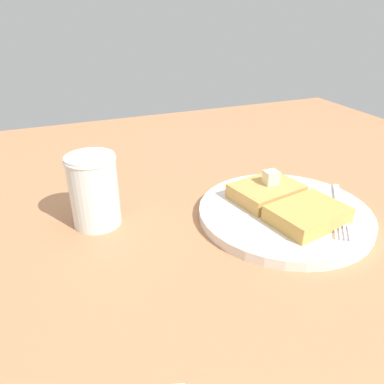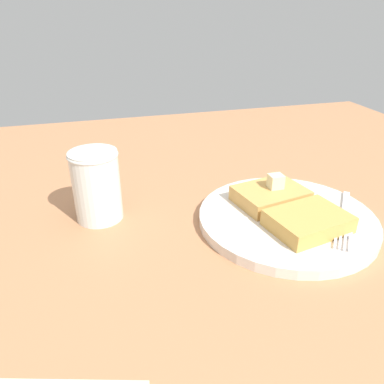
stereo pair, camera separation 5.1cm
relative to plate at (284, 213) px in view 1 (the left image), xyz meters
The scene contains 7 objects.
table_surface 4.64cm from the plate, 123.46° to the right, with size 114.14×114.14×2.39cm, color #B2774F.
plate is the anchor object (origin of this frame).
toast_slice_left 4.31cm from the plate, 168.81° to the right, with size 7.31×9.72×2.22cm, color tan.
toast_slice_middle 4.31cm from the plate, 11.19° to the left, with size 7.31×9.72×2.22cm, color tan.
butter_pat_primary 5.63cm from the plate, behind, with size 2.02×1.82×2.02cm, color beige.
fork 7.50cm from the plate, 58.52° to the left, with size 13.55×10.90×0.36cm.
syrup_jar 26.78cm from the plate, 109.06° to the right, with size 6.80×6.80×10.07cm.
Camera 1 is at (40.33, -26.04, 30.31)cm, focal length 35.00 mm.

